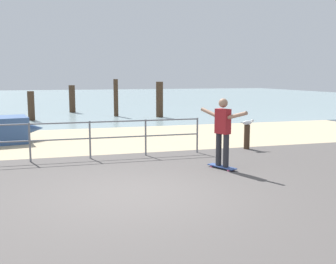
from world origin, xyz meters
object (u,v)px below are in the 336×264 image
Objects in this scene: skateboarder at (223,128)px; seagull at (248,122)px; skateboard at (222,167)px; bollard_short at (247,137)px.

skateboarder reaches higher than seagull.
bollard_short reaches higher than skateboard.
skateboarder reaches higher than bollard_short.
skateboard is 1.06× the size of bollard_short.
bollard_short is (1.83, 2.27, -0.63)m from skateboarder.
skateboard is 3.03m from seagull.
skateboarder is 2.98m from bollard_short.
skateboarder is 3.38× the size of seagull.
skateboarder is 2.15× the size of bollard_short.
seagull reaches higher than skateboard.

